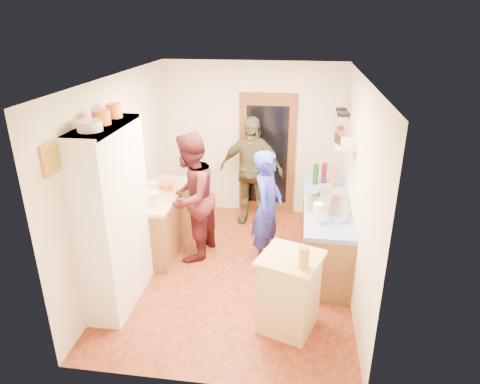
% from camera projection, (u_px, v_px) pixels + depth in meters
% --- Properties ---
extents(floor, '(3.00, 4.00, 0.02)m').
position_uv_depth(floor, '(236.00, 270.00, 5.94)').
color(floor, brown).
rests_on(floor, ground).
extents(ceiling, '(3.00, 4.00, 0.02)m').
position_uv_depth(ceiling, '(235.00, 77.00, 4.93)').
color(ceiling, silver).
rests_on(ceiling, ground).
extents(wall_back, '(3.00, 0.02, 2.60)m').
position_uv_depth(wall_back, '(253.00, 140.00, 7.27)').
color(wall_back, silver).
rests_on(wall_back, ground).
extents(wall_front, '(3.00, 0.02, 2.60)m').
position_uv_depth(wall_front, '(200.00, 268.00, 3.59)').
color(wall_front, silver).
rests_on(wall_front, ground).
extents(wall_left, '(0.02, 4.00, 2.60)m').
position_uv_depth(wall_left, '(122.00, 177.00, 5.62)').
color(wall_left, silver).
rests_on(wall_left, ground).
extents(wall_right, '(0.02, 4.00, 2.60)m').
position_uv_depth(wall_right, '(357.00, 189.00, 5.24)').
color(wall_right, silver).
rests_on(wall_right, ground).
extents(door_frame, '(0.95, 0.06, 2.10)m').
position_uv_depth(door_frame, '(267.00, 155.00, 7.30)').
color(door_frame, brown).
rests_on(door_frame, ground).
extents(door_glass, '(0.70, 0.02, 1.70)m').
position_uv_depth(door_glass, '(267.00, 156.00, 7.26)').
color(door_glass, black).
rests_on(door_glass, door_frame).
extents(hutch_body, '(0.40, 1.20, 2.20)m').
position_uv_depth(hutch_body, '(114.00, 218.00, 4.94)').
color(hutch_body, white).
rests_on(hutch_body, ground).
extents(hutch_top_shelf, '(0.40, 1.14, 0.04)m').
position_uv_depth(hutch_top_shelf, '(103.00, 126.00, 4.53)').
color(hutch_top_shelf, white).
rests_on(hutch_top_shelf, hutch_body).
extents(plate_stack, '(0.25, 0.25, 0.10)m').
position_uv_depth(plate_stack, '(89.00, 126.00, 4.24)').
color(plate_stack, white).
rests_on(plate_stack, hutch_top_shelf).
extents(orange_pot_a, '(0.19, 0.19, 0.15)m').
position_uv_depth(orange_pot_a, '(101.00, 117.00, 4.49)').
color(orange_pot_a, orange).
rests_on(orange_pot_a, hutch_top_shelf).
extents(orange_pot_b, '(0.18, 0.18, 0.16)m').
position_uv_depth(orange_pot_b, '(114.00, 111.00, 4.79)').
color(orange_pot_b, orange).
rests_on(orange_pot_b, hutch_top_shelf).
extents(left_counter_base, '(0.60, 1.40, 0.85)m').
position_uv_depth(left_counter_base, '(160.00, 222.00, 6.33)').
color(left_counter_base, olive).
rests_on(left_counter_base, ground).
extents(left_counter_top, '(0.64, 1.44, 0.05)m').
position_uv_depth(left_counter_top, '(158.00, 194.00, 6.16)').
color(left_counter_top, '#D3B67A').
rests_on(left_counter_top, left_counter_base).
extents(toaster, '(0.26, 0.19, 0.18)m').
position_uv_depth(toaster, '(152.00, 198.00, 5.76)').
color(toaster, white).
rests_on(toaster, left_counter_top).
extents(kettle, '(0.17, 0.17, 0.19)m').
position_uv_depth(kettle, '(152.00, 189.00, 6.03)').
color(kettle, white).
rests_on(kettle, left_counter_top).
extents(orange_bowl, '(0.23, 0.23, 0.09)m').
position_uv_depth(orange_bowl, '(166.00, 186.00, 6.26)').
color(orange_bowl, orange).
rests_on(orange_bowl, left_counter_top).
extents(chopping_board, '(0.35, 0.29, 0.02)m').
position_uv_depth(chopping_board, '(170.00, 178.00, 6.65)').
color(chopping_board, '#D3B67A').
rests_on(chopping_board, left_counter_top).
extents(right_counter_base, '(0.60, 2.20, 0.84)m').
position_uv_depth(right_counter_base, '(324.00, 231.00, 6.07)').
color(right_counter_base, olive).
rests_on(right_counter_base, ground).
extents(right_counter_top, '(0.62, 2.22, 0.06)m').
position_uv_depth(right_counter_top, '(327.00, 203.00, 5.90)').
color(right_counter_top, '#1027A2').
rests_on(right_counter_top, right_counter_base).
extents(hob, '(0.55, 0.58, 0.04)m').
position_uv_depth(hob, '(327.00, 204.00, 5.73)').
color(hob, silver).
rests_on(hob, right_counter_top).
extents(pot_on_hob, '(0.19, 0.19, 0.12)m').
position_uv_depth(pot_on_hob, '(324.00, 195.00, 5.81)').
color(pot_on_hob, silver).
rests_on(pot_on_hob, hob).
extents(bottle_a, '(0.09, 0.09, 0.32)m').
position_uv_depth(bottle_a, '(316.00, 174.00, 6.41)').
color(bottle_a, '#143F14').
rests_on(bottle_a, right_counter_top).
extents(bottle_b, '(0.10, 0.10, 0.31)m').
position_uv_depth(bottle_b, '(324.00, 173.00, 6.46)').
color(bottle_b, '#591419').
rests_on(bottle_b, right_counter_top).
extents(bottle_c, '(0.10, 0.10, 0.32)m').
position_uv_depth(bottle_c, '(334.00, 176.00, 6.31)').
color(bottle_c, olive).
rests_on(bottle_c, right_counter_top).
extents(paper_towel, '(0.15, 0.15, 0.26)m').
position_uv_depth(paper_towel, '(318.00, 213.00, 5.21)').
color(paper_towel, white).
rests_on(paper_towel, right_counter_top).
extents(mixing_bowl, '(0.29, 0.29, 0.10)m').
position_uv_depth(mixing_bowl, '(337.00, 216.00, 5.32)').
color(mixing_bowl, silver).
rests_on(mixing_bowl, right_counter_top).
extents(island_base, '(0.70, 0.70, 0.86)m').
position_uv_depth(island_base, '(289.00, 294.00, 4.70)').
color(island_base, '#D3B67A').
rests_on(island_base, ground).
extents(island_top, '(0.79, 0.79, 0.05)m').
position_uv_depth(island_top, '(291.00, 259.00, 4.52)').
color(island_top, '#D3B67A').
rests_on(island_top, island_base).
extents(cutting_board, '(0.42, 0.38, 0.02)m').
position_uv_depth(cutting_board, '(288.00, 255.00, 4.58)').
color(cutting_board, white).
rests_on(cutting_board, island_top).
extents(oil_jar, '(0.14, 0.14, 0.22)m').
position_uv_depth(oil_jar, '(304.00, 257.00, 4.30)').
color(oil_jar, '#AD9E2D').
rests_on(oil_jar, island_top).
extents(pan_rail, '(0.02, 0.65, 0.02)m').
position_uv_depth(pan_rail, '(347.00, 103.00, 6.35)').
color(pan_rail, silver).
rests_on(pan_rail, wall_right).
extents(pan_hang_a, '(0.18, 0.18, 0.05)m').
position_uv_depth(pan_hang_a, '(343.00, 114.00, 6.25)').
color(pan_hang_a, black).
rests_on(pan_hang_a, pan_rail).
extents(pan_hang_b, '(0.16, 0.16, 0.05)m').
position_uv_depth(pan_hang_b, '(342.00, 113.00, 6.44)').
color(pan_hang_b, black).
rests_on(pan_hang_b, pan_rail).
extents(pan_hang_c, '(0.17, 0.17, 0.05)m').
position_uv_depth(pan_hang_c, '(341.00, 109.00, 6.62)').
color(pan_hang_c, black).
rests_on(pan_hang_c, pan_rail).
extents(wall_shelf, '(0.26, 0.42, 0.03)m').
position_uv_depth(wall_shelf, '(345.00, 146.00, 5.51)').
color(wall_shelf, '#D3B67A').
rests_on(wall_shelf, wall_right).
extents(radio, '(0.27, 0.34, 0.15)m').
position_uv_depth(radio, '(346.00, 140.00, 5.48)').
color(radio, silver).
rests_on(radio, wall_shelf).
extents(ext_bracket, '(0.06, 0.10, 0.04)m').
position_uv_depth(ext_bracket, '(343.00, 139.00, 6.74)').
color(ext_bracket, black).
rests_on(ext_bracket, wall_right).
extents(fire_extinguisher, '(0.11, 0.11, 0.32)m').
position_uv_depth(fire_extinguisher, '(340.00, 136.00, 6.73)').
color(fire_extinguisher, red).
rests_on(fire_extinguisher, wall_right).
extents(picture_frame, '(0.03, 0.25, 0.30)m').
position_uv_depth(picture_frame, '(50.00, 159.00, 3.91)').
color(picture_frame, gold).
rests_on(picture_frame, wall_left).
extents(person_hob, '(0.52, 0.67, 1.64)m').
position_uv_depth(person_hob, '(269.00, 210.00, 5.80)').
color(person_hob, '#242EA6').
rests_on(person_hob, ground).
extents(person_left, '(0.85, 1.01, 1.84)m').
position_uv_depth(person_left, '(194.00, 196.00, 5.97)').
color(person_left, '#49171C').
rests_on(person_left, ground).
extents(person_back, '(1.12, 0.60, 1.81)m').
position_uv_depth(person_back, '(252.00, 171.00, 7.00)').
color(person_back, '#434229').
rests_on(person_back, ground).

